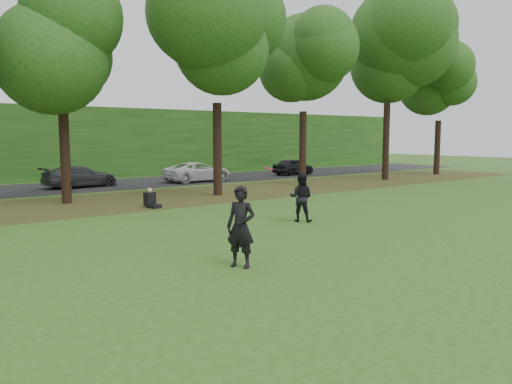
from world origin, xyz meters
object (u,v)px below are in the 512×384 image
at_px(player_left, 241,227).
at_px(player_right, 301,198).
at_px(frisbee, 268,169).
at_px(seated_person, 151,200).

bearing_deg(player_left, player_right, 96.08).
distance_m(player_left, frisbee, 3.73).
height_order(player_left, player_right, player_left).
bearing_deg(seated_person, player_right, -76.30).
height_order(player_right, seated_person, player_right).
relative_size(frisbee, seated_person, 0.42).
xyz_separation_m(player_left, frisbee, (2.71, 2.32, 1.10)).
bearing_deg(player_left, seated_person, 136.57).
distance_m(frisbee, seated_person, 7.87).
height_order(frisbee, seated_person, frisbee).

